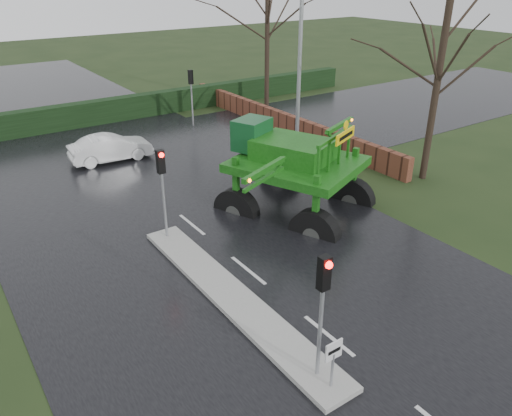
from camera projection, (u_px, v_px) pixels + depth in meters
ground at (329, 336)px, 13.80m from camera, size 140.00×140.00×0.00m
road_main at (170, 207)px, 21.20m from camera, size 14.00×80.00×0.02m
road_cross at (118, 165)px, 25.64m from camera, size 80.00×12.00×0.02m
median_island at (231, 296)px, 15.32m from camera, size 1.20×10.00×0.16m
hedge_row at (70, 116)px, 31.23m from camera, size 44.00×0.90×1.50m
brick_wall at (281, 121)px, 30.75m from camera, size 0.40×20.00×1.20m
keep_left_sign at (333, 357)px, 11.56m from camera, size 0.50×0.07×1.35m
traffic_signal_near at (323, 292)px, 11.26m from camera, size 0.26×0.33×3.52m
traffic_signal_mid at (162, 175)px, 17.55m from camera, size 0.26×0.33×3.52m
traffic_signal_far at (191, 85)px, 30.80m from camera, size 0.26×0.33×3.52m
street_light_right at (296, 40)px, 24.25m from camera, size 3.85×0.30×10.00m
tree_right_near at (440, 68)px, 21.85m from camera, size 5.60×5.60×9.64m
tree_right_far at (267, 12)px, 33.15m from camera, size 7.00×7.00×12.05m
crop_sprayer at (312, 175)px, 18.12m from camera, size 8.40×6.79×5.04m
white_sedan at (112, 161)px, 26.22m from camera, size 4.27×1.73×1.38m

